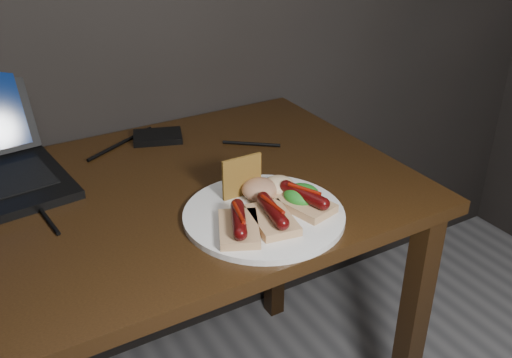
{
  "coord_description": "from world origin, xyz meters",
  "views": [
    {
      "loc": [
        -0.17,
        0.39,
        1.33
      ],
      "look_at": [
        0.31,
        1.22,
        0.82
      ],
      "focal_mm": 40.0,
      "sensor_mm": 36.0,
      "label": 1
    }
  ],
  "objects": [
    {
      "name": "desk_cables",
      "position": [
        -0.01,
        1.52,
        0.75
      ],
      "size": [
        1.02,
        0.38,
        0.01
      ],
      "color": "black",
      "rests_on": "desk"
    },
    {
      "name": "coleslaw_mound",
      "position": [
        0.37,
        1.23,
        0.78
      ],
      "size": [
        0.06,
        0.06,
        0.04
      ],
      "primitive_type": "ellipsoid",
      "color": "white",
      "rests_on": "plate"
    },
    {
      "name": "bread_sausage_right",
      "position": [
        0.38,
        1.16,
        0.78
      ],
      "size": [
        0.1,
        0.13,
        0.04
      ],
      "color": "tan",
      "rests_on": "plate"
    },
    {
      "name": "plate",
      "position": [
        0.31,
        1.19,
        0.76
      ],
      "size": [
        0.36,
        0.36,
        0.01
      ],
      "primitive_type": "cylinder",
      "rotation": [
        0.0,
        0.0,
        0.2
      ],
      "color": "white",
      "rests_on": "desk"
    },
    {
      "name": "bread_sausage_left",
      "position": [
        0.23,
        1.15,
        0.78
      ],
      "size": [
        0.11,
        0.13,
        0.04
      ],
      "color": "tan",
      "rests_on": "plate"
    },
    {
      "name": "bread_sausage_center",
      "position": [
        0.3,
        1.14,
        0.78
      ],
      "size": [
        0.09,
        0.13,
        0.04
      ],
      "color": "tan",
      "rests_on": "plate"
    },
    {
      "name": "salsa_mound",
      "position": [
        0.33,
        1.24,
        0.78
      ],
      "size": [
        0.07,
        0.07,
        0.04
      ],
      "primitive_type": "ellipsoid",
      "color": "maroon",
      "rests_on": "plate"
    },
    {
      "name": "salad_greens",
      "position": [
        0.39,
        1.18,
        0.78
      ],
      "size": [
        0.07,
        0.07,
        0.04
      ],
      "primitive_type": "ellipsoid",
      "color": "#1A5F13",
      "rests_on": "plate"
    },
    {
      "name": "hard_drive",
      "position": [
        0.27,
        1.63,
        0.76
      ],
      "size": [
        0.14,
        0.12,
        0.02
      ],
      "primitive_type": "cube",
      "rotation": [
        0.0,
        0.0,
        -0.34
      ],
      "color": "black",
      "rests_on": "desk"
    },
    {
      "name": "crispbread",
      "position": [
        0.3,
        1.26,
        0.8
      ],
      "size": [
        0.08,
        0.01,
        0.08
      ],
      "primitive_type": "cube",
      "color": "#A6782D",
      "rests_on": "plate"
    },
    {
      "name": "desk",
      "position": [
        0.0,
        1.38,
        0.66
      ],
      "size": [
        1.4,
        0.7,
        0.75
      ],
      "color": "#341F0D",
      "rests_on": "ground"
    }
  ]
}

